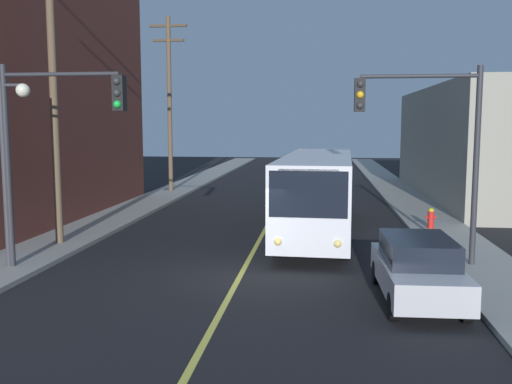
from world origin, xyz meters
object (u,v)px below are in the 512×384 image
Objects in this scene: city_bus at (318,189)px; street_lamp_left at (10,147)px; utility_pole_near at (53,76)px; fire_hydrant at (431,218)px; parked_car_silver at (417,268)px; traffic_signal_left_corner at (55,128)px; utility_pole_mid at (169,96)px; traffic_signal_right_corner at (425,128)px.

city_bus is 11.50m from street_lamp_left.
fire_hydrant is (13.94, 4.52, -5.53)m from utility_pole_near.
city_bus is 2.75× the size of parked_car_silver.
traffic_signal_left_corner is 7.14× the size of fire_hydrant.
utility_pole_mid is 19.41m from fire_hydrant.
traffic_signal_left_corner reaches higher than fire_hydrant.
utility_pole_near is at bearing 116.11° from traffic_signal_left_corner.
city_bus is 4.93m from fire_hydrant.
parked_car_silver is 0.40× the size of utility_pole_mid.
utility_pole_near is 16.48m from utility_pole_mid.
utility_pole_near is 1.82× the size of traffic_signal_right_corner.
traffic_signal_left_corner is at bearing 170.94° from parked_car_silver.
traffic_signal_left_corner reaches higher than city_bus.
traffic_signal_right_corner reaches higher than city_bus.
street_lamp_left is (-1.42, -0.00, -0.56)m from traffic_signal_left_corner.
utility_pole_mid is 22.22m from traffic_signal_right_corner.
fire_hydrant is (14.23, -11.96, -5.60)m from utility_pole_mid.
utility_pole_near is 4.22m from traffic_signal_left_corner.
city_bus is 8.91m from parked_car_silver.
parked_car_silver is 10.85m from traffic_signal_left_corner.
street_lamp_left reaches higher than parked_car_silver.
street_lamp_left is (-9.03, -6.86, 1.92)m from city_bus.
fire_hydrant is at bearing 17.95° from utility_pole_near.
parked_car_silver is 25.27m from utility_pole_mid.
street_lamp_left is (0.56, -19.90, -2.45)m from utility_pole_mid.
utility_pole_near is 15.66m from fire_hydrant.
utility_pole_mid is 20.09m from traffic_signal_left_corner.
utility_pole_mid is at bearing 91.60° from street_lamp_left.
traffic_signal_right_corner is at bearing -7.29° from utility_pole_near.
street_lamp_left is at bearing -179.97° from traffic_signal_left_corner.
utility_pole_mid is 2.01× the size of street_lamp_left.
parked_car_silver is 4.93m from traffic_signal_right_corner.
fire_hydrant is at bearing 77.57° from parked_car_silver.
traffic_signal_right_corner is 7.30m from fire_hydrant.
utility_pole_mid is 20.06m from street_lamp_left.
traffic_signal_left_corner is 1.09× the size of street_lamp_left.
city_bus is 2.04× the size of traffic_signal_left_corner.
city_bus is 2.04× the size of traffic_signal_right_corner.
fire_hydrant is at bearing 76.76° from traffic_signal_right_corner.
street_lamp_left is (0.26, -3.43, -2.37)m from utility_pole_near.
fire_hydrant is (4.65, 1.08, -1.23)m from city_bus.
city_bus is 14.57× the size of fire_hydrant.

